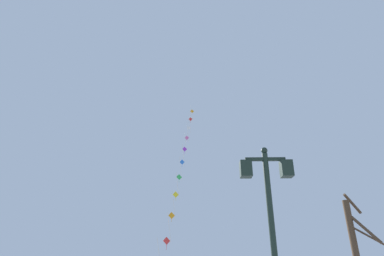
# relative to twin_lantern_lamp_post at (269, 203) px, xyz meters

# --- Properties ---
(twin_lantern_lamp_post) EXTENTS (1.27, 0.28, 4.54)m
(twin_lantern_lamp_post) POSITION_rel_twin_lantern_lamp_post_xyz_m (0.00, 0.00, 0.00)
(twin_lantern_lamp_post) COLOR #1E2D23
(twin_lantern_lamp_post) RESTS_ON ground_plane
(kite_train) EXTENTS (1.70, 14.40, 17.55)m
(kite_train) POSITION_rel_twin_lantern_lamp_post_xyz_m (-2.94, 16.50, 6.15)
(kite_train) COLOR brown
(kite_train) RESTS_ON ground_plane
(bare_tree) EXTENTS (1.28, 1.12, 4.39)m
(bare_tree) POSITION_rel_twin_lantern_lamp_post_xyz_m (4.04, 4.79, -0.94)
(bare_tree) COLOR #4C3826
(bare_tree) RESTS_ON ground_plane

